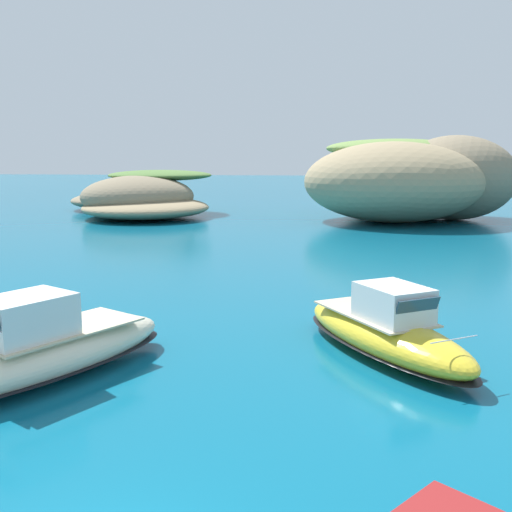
{
  "coord_description": "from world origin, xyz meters",
  "views": [
    {
      "loc": [
        3.47,
        -7.64,
        6.63
      ],
      "look_at": [
        0.35,
        17.67,
        2.28
      ],
      "focal_mm": 41.05,
      "sensor_mm": 36.0,
      "label": 1
    }
  ],
  "objects_px": {
    "islet_small": "(139,198)",
    "islet_large": "(413,179)",
    "motorboat_cream": "(40,351)",
    "motorboat_yellow": "(385,331)"
  },
  "relations": [
    {
      "from": "islet_small",
      "to": "islet_large",
      "type": "bearing_deg",
      "value": -0.56
    },
    {
      "from": "islet_large",
      "to": "islet_small",
      "type": "relative_size",
      "value": 0.96
    },
    {
      "from": "islet_small",
      "to": "motorboat_cream",
      "type": "relative_size",
      "value": 3.03
    },
    {
      "from": "islet_small",
      "to": "motorboat_cream",
      "type": "bearing_deg",
      "value": -75.08
    },
    {
      "from": "islet_large",
      "to": "motorboat_yellow",
      "type": "xyz_separation_m",
      "value": [
        -6.94,
        -45.17,
        -3.36
      ]
    },
    {
      "from": "islet_large",
      "to": "motorboat_cream",
      "type": "distance_m",
      "value": 51.81
    },
    {
      "from": "motorboat_yellow",
      "to": "islet_small",
      "type": "bearing_deg",
      "value": 117.31
    },
    {
      "from": "islet_large",
      "to": "motorboat_yellow",
      "type": "height_order",
      "value": "islet_large"
    },
    {
      "from": "islet_small",
      "to": "motorboat_yellow",
      "type": "distance_m",
      "value": 51.19
    },
    {
      "from": "islet_large",
      "to": "motorboat_cream",
      "type": "height_order",
      "value": "islet_large"
    }
  ]
}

